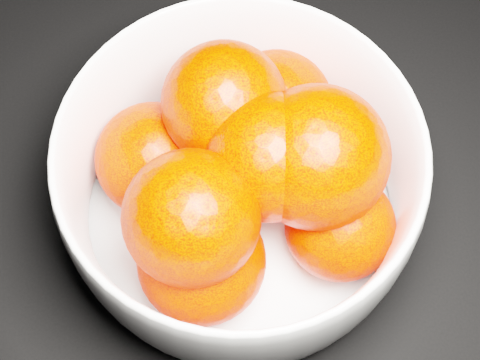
{
  "coord_description": "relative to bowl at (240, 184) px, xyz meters",
  "views": [
    {
      "loc": [
        0.23,
        -0.39,
        0.5
      ],
      "look_at": [
        0.25,
        -0.19,
        0.07
      ],
      "focal_mm": 50.0,
      "sensor_mm": 36.0,
      "label": 1
    }
  ],
  "objects": [
    {
      "name": "bowl",
      "position": [
        0.0,
        0.0,
        0.0
      ],
      "size": [
        0.25,
        0.25,
        0.12
      ],
      "rotation": [
        0.0,
        0.0,
        -0.09
      ],
      "color": "white",
      "rests_on": "ground"
    },
    {
      "name": "orange_pile",
      "position": [
        0.0,
        -0.0,
        0.02
      ],
      "size": [
        0.21,
        0.21,
        0.14
      ],
      "color": "#F21C00",
      "rests_on": "bowl"
    }
  ]
}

